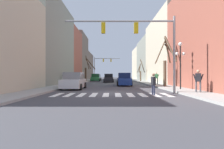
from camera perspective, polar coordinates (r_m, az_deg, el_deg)
ground_plane at (r=14.22m, az=-0.01°, el=-6.09°), size 240.00×240.00×0.00m
sidewalk_left at (r=15.58m, az=-24.32°, el=-5.28°), size 2.37×90.00×0.15m
sidewalk_right at (r=15.58m, az=24.30°, el=-5.28°), size 2.37×90.00×0.15m
building_row_left at (r=40.78m, az=-15.12°, el=5.77°), size 6.00×62.32×13.00m
building_row_right at (r=38.45m, az=16.03°, el=5.89°), size 6.00×57.99×11.80m
crosswalk_stripes at (r=13.00m, az=-0.01°, el=-6.62°), size 8.55×2.60×0.01m
traffic_signal_near at (r=14.36m, az=9.33°, el=12.30°), size 8.76×0.28×6.15m
traffic_signal_far at (r=49.29m, az=-3.37°, el=3.65°), size 7.26×0.28×6.55m
street_lamp_right_corner at (r=17.72m, az=21.42°, el=5.67°), size 0.95×0.36×4.41m
car_at_intersection at (r=24.31m, az=3.94°, el=-1.70°), size 1.97×4.65×1.77m
car_parked_right_near at (r=49.13m, az=-4.79°, el=-0.99°), size 1.99×4.80×1.67m
car_driving_toward_lane at (r=35.81m, az=-1.09°, el=-1.25°), size 2.04×4.70×1.73m
car_driving_away_lane at (r=18.75m, az=-12.35°, el=-2.17°), size 2.15×4.45×1.75m
car_parked_left_mid at (r=42.60m, az=-5.38°, el=-1.05°), size 2.20×4.28×1.78m
pedestrian_on_left_sidewalk at (r=13.07m, az=13.34°, el=-2.46°), size 0.30×0.68×1.59m
pedestrian_on_right_sidewalk at (r=14.84m, az=26.32°, el=-1.31°), size 0.68×0.46×1.72m
pedestrian_waiting_at_curb at (r=26.58m, az=-15.40°, el=-0.86°), size 0.49×0.64×1.69m
pedestrian_crossing_street at (r=26.21m, az=14.30°, el=-0.78°), size 0.72×0.41×1.76m
street_tree_right_mid at (r=40.38m, az=-8.20°, el=1.39°), size 2.46×2.12×5.82m
street_tree_right_far at (r=21.49m, az=17.60°, el=4.07°), size 3.50×2.32×5.93m
street_tree_left_near at (r=38.58m, az=9.33°, el=0.83°), size 1.79×1.65×4.76m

